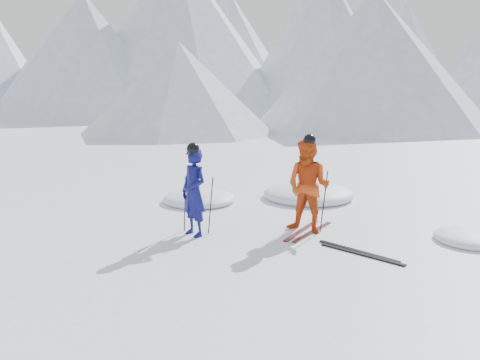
% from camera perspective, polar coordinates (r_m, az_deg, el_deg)
% --- Properties ---
extents(ground, '(160.00, 160.00, 0.00)m').
position_cam_1_polar(ground, '(9.66, 10.20, -7.91)').
color(ground, white).
rests_on(ground, ground).
extents(skier_blue, '(0.78, 0.67, 1.80)m').
position_cam_1_polar(skier_blue, '(10.30, -5.21, -1.38)').
color(skier_blue, '#0E0E55').
rests_on(skier_blue, ground).
extents(skier_red, '(1.03, 0.85, 1.95)m').
position_cam_1_polar(skier_red, '(10.56, 7.67, -0.72)').
color(skier_red, '#CF4310').
rests_on(skier_red, ground).
extents(pole_blue_left, '(0.12, 0.08, 1.20)m').
position_cam_1_polar(pole_blue_left, '(10.64, -6.20, -2.66)').
color(pole_blue_left, black).
rests_on(pole_blue_left, ground).
extents(pole_blue_right, '(0.12, 0.07, 1.20)m').
position_cam_1_polar(pole_blue_right, '(10.46, -3.31, -2.85)').
color(pole_blue_right, black).
rests_on(pole_blue_right, ground).
extents(pole_red_left, '(0.13, 0.10, 1.30)m').
position_cam_1_polar(pole_red_left, '(10.95, 6.50, -2.01)').
color(pole_red_left, black).
rests_on(pole_red_left, ground).
extents(pole_red_right, '(0.13, 0.09, 1.30)m').
position_cam_1_polar(pole_red_right, '(10.69, 9.40, -2.40)').
color(pole_red_right, black).
rests_on(pole_red_right, ground).
extents(ski_worn_left, '(0.24, 1.70, 0.03)m').
position_cam_1_polar(ski_worn_left, '(10.83, 6.93, -5.65)').
color(ski_worn_left, black).
rests_on(ski_worn_left, ground).
extents(ski_worn_right, '(0.36, 1.69, 0.03)m').
position_cam_1_polar(ski_worn_right, '(10.76, 8.16, -5.78)').
color(ski_worn_right, black).
rests_on(ski_worn_right, ground).
extents(ski_loose_a, '(1.61, 0.71, 0.03)m').
position_cam_1_polar(ski_loose_a, '(9.73, 13.08, -7.78)').
color(ski_loose_a, black).
rests_on(ski_loose_a, ground).
extents(ski_loose_b, '(1.63, 0.65, 0.03)m').
position_cam_1_polar(ski_loose_b, '(9.58, 13.49, -8.11)').
color(ski_loose_b, black).
rests_on(ski_loose_b, ground).
extents(snow_lumps, '(9.45, 7.20, 0.53)m').
position_cam_1_polar(snow_lumps, '(12.95, 6.79, -2.95)').
color(snow_lumps, white).
rests_on(snow_lumps, ground).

